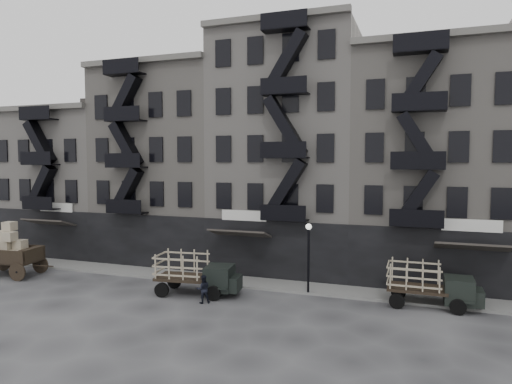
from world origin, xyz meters
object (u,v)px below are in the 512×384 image
(wagon, at_px, (8,245))
(stake_truck_east, at_px, (431,282))
(pedestrian_west, at_px, (17,263))
(pedestrian_mid, at_px, (203,289))
(stake_truck_west, at_px, (196,271))

(wagon, bearing_deg, stake_truck_east, -1.21)
(pedestrian_west, bearing_deg, pedestrian_mid, -47.12)
(stake_truck_west, xyz_separation_m, stake_truck_east, (13.17, 2.24, -0.05))
(stake_truck_east, bearing_deg, pedestrian_west, -174.97)
(pedestrian_mid, bearing_deg, pedestrian_west, -38.17)
(wagon, distance_m, stake_truck_west, 14.40)
(stake_truck_east, height_order, pedestrian_mid, stake_truck_east)
(stake_truck_west, height_order, pedestrian_mid, stake_truck_west)
(wagon, height_order, pedestrian_mid, wagon)
(stake_truck_west, height_order, pedestrian_west, stake_truck_west)
(stake_truck_east, relative_size, pedestrian_west, 2.82)
(pedestrian_west, height_order, pedestrian_mid, pedestrian_west)
(wagon, relative_size, pedestrian_mid, 2.90)
(stake_truck_east, distance_m, pedestrian_mid, 12.56)
(stake_truck_east, bearing_deg, pedestrian_mid, -163.38)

